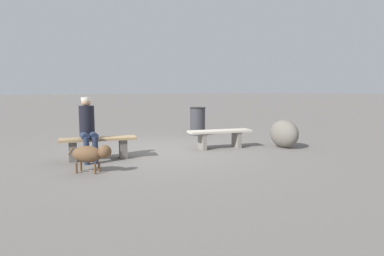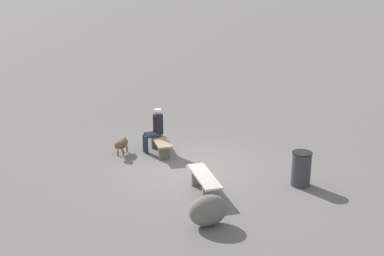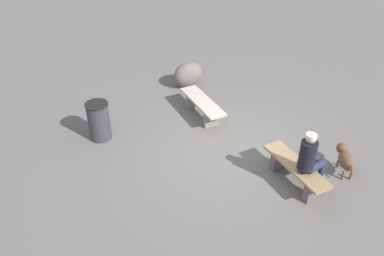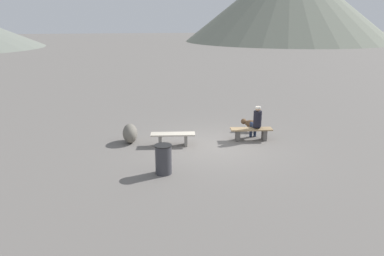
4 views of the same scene
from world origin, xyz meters
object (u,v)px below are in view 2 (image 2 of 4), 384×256
object	(u,v)px
bench_left	(204,180)
dog	(121,144)
seated_person	(155,128)
boulder	(208,211)
trash_bin	(301,169)
bench_right	(160,143)

from	to	relation	value
bench_left	dog	bearing A→B (deg)	26.71
seated_person	dog	size ratio (longest dim) A/B	1.88
bench_left	dog	world-z (taller)	dog
dog	boulder	distance (m)	4.88
dog	trash_bin	world-z (taller)	trash_bin
bench_right	trash_bin	world-z (taller)	trash_bin
bench_right	boulder	bearing A→B (deg)	-179.42
seated_person	boulder	world-z (taller)	seated_person
bench_left	seated_person	xyz separation A→B (m)	(3.21, 0.15, 0.42)
trash_bin	dog	bearing A→B (deg)	42.74
bench_left	trash_bin	bearing A→B (deg)	-96.18
boulder	dog	bearing A→B (deg)	6.55
trash_bin	boulder	bearing A→B (deg)	107.29
boulder	bench_right	bearing A→B (deg)	-6.72
seated_person	trash_bin	world-z (taller)	seated_person
bench_left	bench_right	xyz separation A→B (m)	(2.99, 0.08, -0.01)
seated_person	trash_bin	xyz separation A→B (m)	(-3.79, -2.58, -0.29)
dog	boulder	world-z (taller)	boulder
bench_right	boulder	xyz separation A→B (m)	(-4.53, 0.53, 0.04)
bench_right	dog	bearing A→B (deg)	81.01
dog	trash_bin	bearing A→B (deg)	77.72
dog	boulder	size ratio (longest dim) A/B	0.80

